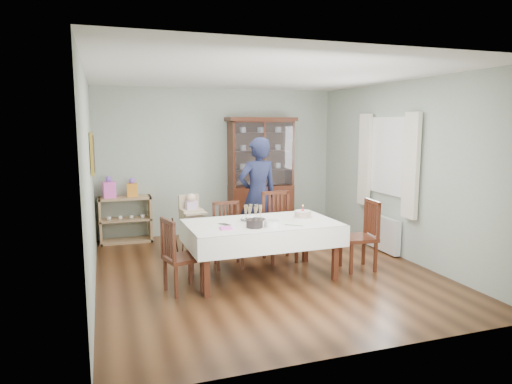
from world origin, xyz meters
name	(u,v)px	position (x,y,z in m)	size (l,w,h in m)	color
floor	(264,270)	(0.00, 0.00, 0.00)	(5.00, 5.00, 0.00)	#593319
room_shell	(252,148)	(0.00, 0.53, 1.70)	(5.00, 5.00, 5.00)	#9EAA99
dining_table	(262,249)	(-0.12, -0.26, 0.38)	(2.03, 1.20, 0.76)	#461E11
china_cabinet	(261,174)	(0.75, 2.26, 1.12)	(1.30, 0.48, 2.18)	#461E11
sideboard	(126,219)	(-1.75, 2.28, 0.40)	(0.90, 0.38, 0.80)	tan
picture_frame	(92,154)	(-2.22, 0.80, 1.65)	(0.04, 0.48, 0.58)	gold
window	(390,156)	(2.22, 0.30, 1.55)	(0.04, 1.02, 1.22)	white
curtain_left	(411,166)	(2.16, -0.32, 1.45)	(0.07, 0.30, 1.55)	silver
curtain_right	(365,160)	(2.16, 0.92, 1.45)	(0.07, 0.30, 1.55)	silver
radiator	(383,233)	(2.16, 0.30, 0.30)	(0.10, 0.80, 0.55)	white
chair_far_left	(228,248)	(-0.42, 0.35, 0.28)	(0.46, 0.46, 0.93)	#461E11
chair_far_right	(280,240)	(0.40, 0.39, 0.31)	(0.47, 0.47, 1.03)	#461E11
chair_end_left	(182,270)	(-1.23, -0.45, 0.28)	(0.50, 0.50, 0.92)	#461E11
chair_end_right	(359,249)	(1.31, -0.37, 0.29)	(0.48, 0.48, 0.99)	#461E11
woman	(258,195)	(0.23, 0.94, 0.92)	(0.67, 0.44, 1.85)	black
high_chair	(192,231)	(-0.81, 1.07, 0.39)	(0.49, 0.49, 0.99)	black
champagne_tray	(253,216)	(-0.20, -0.13, 0.83)	(0.35, 0.35, 0.21)	silver
birthday_cake	(303,214)	(0.51, -0.18, 0.81)	(0.27, 0.27, 0.18)	white
plate_stack_dark	(254,223)	(-0.31, -0.51, 0.81)	(0.21, 0.21, 0.10)	black
plate_stack_white	(272,224)	(-0.09, -0.55, 0.80)	(0.19, 0.19, 0.08)	white
napkin_stack	(226,228)	(-0.68, -0.49, 0.77)	(0.14, 0.14, 0.02)	#FD5DCD
cutlery	(221,225)	(-0.67, -0.25, 0.77)	(0.11, 0.16, 0.01)	silver
cake_knife	(294,225)	(0.20, -0.59, 0.77)	(0.25, 0.02, 0.01)	silver
gift_bag_pink	(109,188)	(-2.00, 2.26, 0.97)	(0.22, 0.16, 0.38)	#FD5DCD
gift_bag_orange	(132,188)	(-1.62, 2.26, 0.95)	(0.18, 0.13, 0.33)	orange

